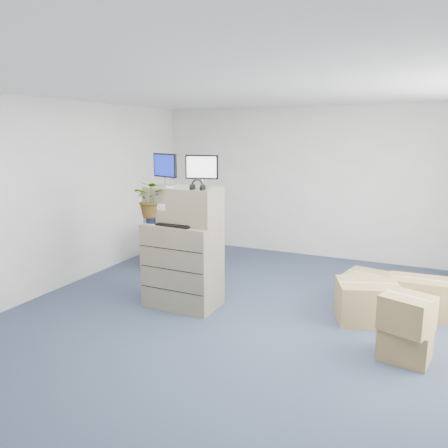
# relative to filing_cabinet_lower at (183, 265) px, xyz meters

# --- Properties ---
(ground) EXTENTS (7.00, 7.00, 0.00)m
(ground) POSITION_rel_filing_cabinet_lower_xyz_m (0.95, -0.28, -0.57)
(ground) COLOR #2A364C
(ground) RESTS_ON ground
(wall_back) EXTENTS (6.00, 0.02, 2.80)m
(wall_back) POSITION_rel_filing_cabinet_lower_xyz_m (0.95, 3.23, 0.83)
(wall_back) COLOR beige
(wall_back) RESTS_ON ground
(filing_cabinet_lower) EXTENTS (0.98, 0.61, 1.13)m
(filing_cabinet_lower) POSITION_rel_filing_cabinet_lower_xyz_m (0.00, 0.00, 0.00)
(filing_cabinet_lower) COLOR #837A5A
(filing_cabinet_lower) RESTS_ON ground
(filing_cabinet_upper) EXTENTS (0.98, 0.50, 0.48)m
(filing_cabinet_upper) POSITION_rel_filing_cabinet_lower_xyz_m (0.00, 0.05, 0.81)
(filing_cabinet_upper) COLOR #837A5A
(filing_cabinet_upper) RESTS_ON filing_cabinet_lower
(monitor_left) EXTENTS (0.43, 0.23, 0.43)m
(monitor_left) POSITION_rel_filing_cabinet_lower_xyz_m (-0.26, 0.03, 1.29)
(monitor_left) COLOR #99999E
(monitor_left) RESTS_ON filing_cabinet_upper
(monitor_right) EXTENTS (0.42, 0.21, 0.42)m
(monitor_right) POSITION_rel_filing_cabinet_lower_xyz_m (0.28, 0.05, 1.29)
(monitor_right) COLOR #99999E
(monitor_right) RESTS_ON filing_cabinet_upper
(headphones) EXTENTS (0.18, 0.02, 0.18)m
(headphones) POSITION_rel_filing_cabinet_lower_xyz_m (0.31, -0.14, 1.10)
(headphones) COLOR black
(headphones) RESTS_ON filing_cabinet_upper
(keyboard) EXTENTS (0.52, 0.26, 0.03)m
(keyboard) POSITION_rel_filing_cabinet_lower_xyz_m (-0.02, -0.14, 0.58)
(keyboard) COLOR black
(keyboard) RESTS_ON filing_cabinet_lower
(mouse) EXTENTS (0.11, 0.07, 0.04)m
(mouse) POSITION_rel_filing_cabinet_lower_xyz_m (0.32, -0.15, 0.58)
(mouse) COLOR silver
(mouse) RESTS_ON filing_cabinet_lower
(water_bottle) EXTENTS (0.09, 0.09, 0.31)m
(water_bottle) POSITION_rel_filing_cabinet_lower_xyz_m (0.04, 0.02, 0.72)
(water_bottle) COLOR gray
(water_bottle) RESTS_ON filing_cabinet_lower
(phone_dock) EXTENTS (0.06, 0.05, 0.14)m
(phone_dock) POSITION_rel_filing_cabinet_lower_xyz_m (-0.08, 0.02, 0.61)
(phone_dock) COLOR silver
(phone_dock) RESTS_ON filing_cabinet_lower
(external_drive) EXTENTS (0.27, 0.23, 0.07)m
(external_drive) POSITION_rel_filing_cabinet_lower_xyz_m (0.35, 0.14, 0.60)
(external_drive) COLOR black
(external_drive) RESTS_ON filing_cabinet_lower
(tissue_box) EXTENTS (0.25, 0.14, 0.09)m
(tissue_box) POSITION_rel_filing_cabinet_lower_xyz_m (0.33, 0.05, 0.68)
(tissue_box) COLOR #438FE5
(tissue_box) RESTS_ON external_drive
(potted_plant) EXTENTS (0.49, 0.53, 0.46)m
(potted_plant) POSITION_rel_filing_cabinet_lower_xyz_m (-0.36, -0.14, 0.83)
(potted_plant) COLOR #A9C7A1
(potted_plant) RESTS_ON filing_cabinet_lower
(office_chair) EXTENTS (0.88, 0.84, 0.81)m
(office_chair) POSITION_rel_filing_cabinet_lower_xyz_m (-0.92, 1.50, -0.16)
(office_chair) COLOR slate
(office_chair) RESTS_ON ground
(cardboard_boxes) EXTENTS (1.35, 2.12, 0.71)m
(cardboard_boxes) POSITION_rel_filing_cabinet_lower_xyz_m (2.57, 0.57, -0.30)
(cardboard_boxes) COLOR olive
(cardboard_boxes) RESTS_ON ground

